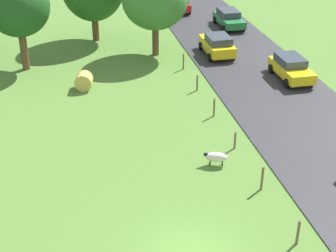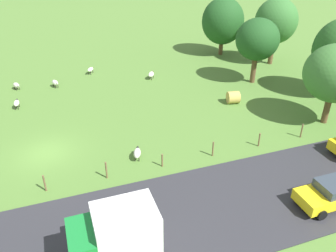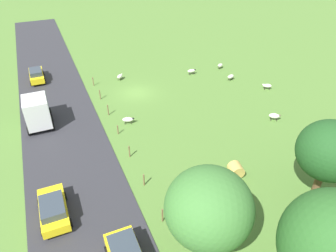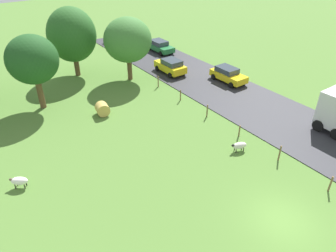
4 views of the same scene
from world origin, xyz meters
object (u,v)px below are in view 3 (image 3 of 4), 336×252
(sheep_4, at_px, (274,116))
(car_4, at_px, (36,75))
(hay_bale_0, at_px, (236,170))
(car_1, at_px, (53,209))
(sheep_0, at_px, (192,71))
(sheep_5, at_px, (267,86))
(tree_1, at_px, (332,245))
(tree_3, at_px, (330,151))
(sheep_6, at_px, (231,77))
(sheep_3, at_px, (128,120))
(tree_4, at_px, (209,208))
(sheep_1, at_px, (120,76))
(truck_0, at_px, (37,111))
(sheep_2, at_px, (220,65))

(sheep_4, xyz_separation_m, car_4, (23.02, -20.60, 0.36))
(hay_bale_0, bearing_deg, car_1, -5.44)
(sheep_0, bearing_deg, sheep_5, 130.73)
(car_1, bearing_deg, sheep_4, -169.60)
(sheep_5, relative_size, hay_bale_0, 0.98)
(tree_1, xyz_separation_m, car_4, (12.54, -36.67, -3.85))
(sheep_5, distance_m, tree_3, 19.27)
(hay_bale_0, relative_size, tree_3, 0.17)
(sheep_0, relative_size, hay_bale_0, 1.05)
(sheep_6, xyz_separation_m, car_4, (24.18, -10.14, 0.39))
(sheep_4, relative_size, sheep_6, 0.99)
(sheep_3, height_order, tree_4, tree_4)
(tree_4, bearing_deg, sheep_4, -142.65)
(sheep_1, relative_size, sheep_3, 0.82)
(sheep_4, distance_m, tree_1, 19.63)
(sheep_6, bearing_deg, sheep_3, 16.83)
(sheep_1, bearing_deg, tree_4, 85.35)
(sheep_0, bearing_deg, car_4, -17.53)
(sheep_4, bearing_deg, sheep_5, -122.30)
(sheep_5, distance_m, truck_0, 27.63)
(sheep_4, relative_size, tree_3, 0.17)
(sheep_5, distance_m, car_1, 29.43)
(sheep_2, distance_m, sheep_4, 14.54)
(car_1, bearing_deg, hay_bale_0, 174.56)
(sheep_5, bearing_deg, tree_4, 43.09)
(sheep_3, distance_m, truck_0, 9.39)
(truck_0, distance_m, car_1, 13.28)
(sheep_6, bearing_deg, tree_3, 74.36)
(tree_3, height_order, truck_0, tree_3)
(sheep_2, relative_size, tree_1, 0.15)
(tree_3, bearing_deg, sheep_3, -57.67)
(sheep_4, bearing_deg, car_1, 10.40)
(sheep_5, relative_size, sheep_6, 0.94)
(sheep_2, distance_m, tree_1, 33.17)
(sheep_0, xyz_separation_m, car_1, (20.60, 18.55, 0.36))
(truck_0, bearing_deg, hay_bale_0, 135.23)
(sheep_2, xyz_separation_m, hay_bale_0, (10.64, 20.12, 0.11))
(tree_1, bearing_deg, sheep_2, -112.11)
(sheep_2, height_order, sheep_3, sheep_3)
(tree_1, bearing_deg, tree_4, -46.67)
(sheep_0, distance_m, sheep_4, 14.53)
(hay_bale_0, bearing_deg, sheep_4, -146.81)
(sheep_3, height_order, car_4, car_4)
(sheep_4, xyz_separation_m, sheep_5, (-3.97, -6.29, -0.03))
(sheep_4, height_order, hay_bale_0, hay_bale_0)
(sheep_0, relative_size, sheep_1, 1.14)
(sheep_0, distance_m, sheep_3, 14.73)
(sheep_6, bearing_deg, sheep_4, 83.64)
(sheep_4, relative_size, car_4, 0.28)
(sheep_1, distance_m, sheep_6, 15.06)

